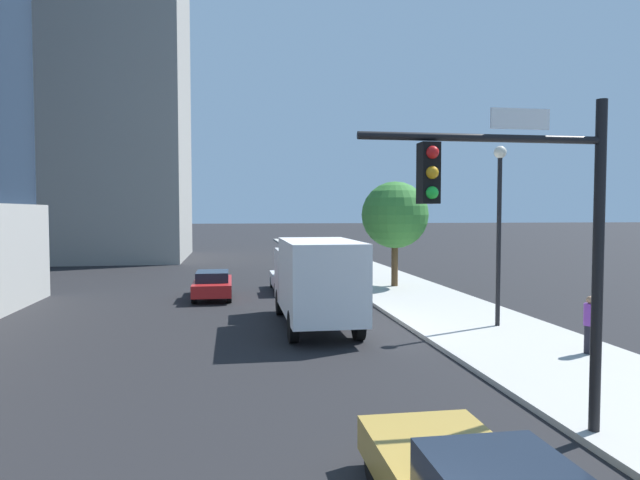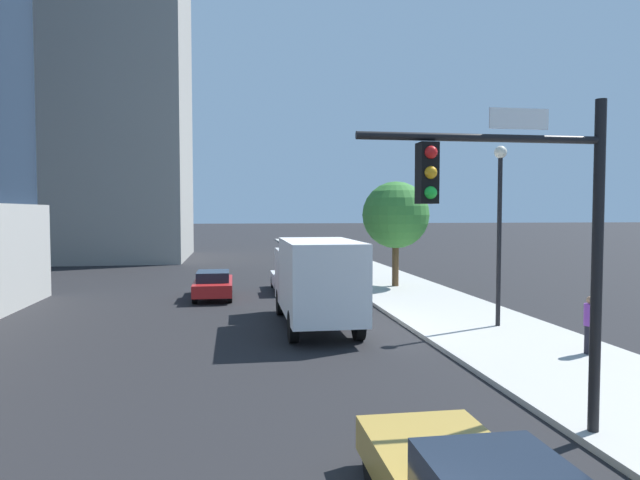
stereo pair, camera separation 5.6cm
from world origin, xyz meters
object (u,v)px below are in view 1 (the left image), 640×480
object	(u,v)px
construction_building	(113,70)
car_red	(213,284)
street_lamp	(499,210)
pedestrian_purple_shirt	(590,324)
car_white	(290,279)
box_truck	(316,278)
traffic_light_pole	(526,212)
street_tree	(395,215)

from	to	relation	value
construction_building	car_red	bearing A→B (deg)	-69.55
street_lamp	pedestrian_purple_shirt	world-z (taller)	street_lamp
construction_building	car_white	xyz separation A→B (m)	(13.31, -23.41, -16.13)
car_red	pedestrian_purple_shirt	size ratio (longest dim) A/B	2.75
construction_building	pedestrian_purple_shirt	world-z (taller)	construction_building
box_truck	car_red	bearing A→B (deg)	117.18
street_lamp	car_white	xyz separation A→B (m)	(-6.35, 10.71, -3.59)
construction_building	pedestrian_purple_shirt	distance (m)	46.14
pedestrian_purple_shirt	car_red	bearing A→B (deg)	130.08
construction_building	car_red	world-z (taller)	construction_building
traffic_light_pole	street_lamp	bearing A→B (deg)	65.84
street_lamp	box_truck	world-z (taller)	street_lamp
street_lamp	street_tree	world-z (taller)	street_lamp
traffic_light_pole	box_truck	bearing A→B (deg)	101.53
car_red	pedestrian_purple_shirt	xyz separation A→B (m)	(11.03, -13.10, 0.30)
construction_building	car_white	bearing A→B (deg)	-60.38
car_red	pedestrian_purple_shirt	bearing A→B (deg)	-49.92
traffic_light_pole	box_truck	xyz separation A→B (m)	(-2.17, 10.64, -2.38)
box_truck	construction_building	bearing A→B (deg)	112.09
car_white	construction_building	bearing A→B (deg)	119.62
box_truck	traffic_light_pole	bearing A→B (deg)	-78.47
street_tree	traffic_light_pole	bearing A→B (deg)	-100.15
street_lamp	pedestrian_purple_shirt	bearing A→B (deg)	-79.82
traffic_light_pole	street_lamp	size ratio (longest dim) A/B	0.95
street_lamp	street_tree	distance (m)	10.97
street_lamp	box_truck	xyz separation A→B (m)	(-6.35, 1.32, -2.45)
construction_building	street_lamp	world-z (taller)	construction_building
street_lamp	car_red	world-z (taller)	street_lamp
car_white	traffic_light_pole	bearing A→B (deg)	-83.82
street_tree	car_red	bearing A→B (deg)	-168.52
traffic_light_pole	car_white	size ratio (longest dim) A/B	1.41
traffic_light_pole	street_tree	bearing A→B (deg)	79.85
traffic_light_pole	car_red	size ratio (longest dim) A/B	1.33
street_lamp	car_red	size ratio (longest dim) A/B	1.40
street_lamp	box_truck	distance (m)	6.93
pedestrian_purple_shirt	street_tree	bearing A→B (deg)	94.89
construction_building	box_truck	distance (m)	38.44
traffic_light_pole	car_white	distance (m)	20.45
construction_building	street_tree	world-z (taller)	construction_building
traffic_light_pole	street_lamp	xyz separation A→B (m)	(4.18, 9.32, 0.07)
traffic_light_pole	car_red	distance (m)	19.61
street_tree	car_red	xyz separation A→B (m)	(-9.74, -1.98, -3.33)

